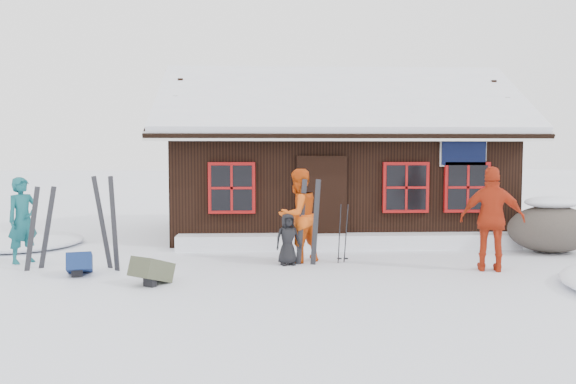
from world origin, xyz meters
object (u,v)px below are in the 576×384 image
object	(u,v)px
skier_teal	(23,220)
backpack_olive	(152,275)
backpack_blue	(80,267)
boulder	(551,227)
skier_orange_left	(298,216)
skier_orange_right	(492,219)
skier_crouched	(288,239)
ski_poles	(343,234)
ski_pair_left	(40,229)

from	to	relation	value
skier_teal	backpack_olive	xyz separation A→B (m)	(2.83, -1.92, -0.67)
backpack_blue	backpack_olive	xyz separation A→B (m)	(1.38, -0.73, 0.01)
boulder	backpack_blue	distance (m)	9.52
skier_orange_left	backpack_blue	xyz separation A→B (m)	(-3.87, -1.04, -0.76)
skier_orange_right	boulder	distance (m)	2.74
skier_crouched	ski_poles	xyz separation A→B (m)	(1.07, 0.17, 0.06)
skier_orange_left	backpack_olive	bearing A→B (deg)	-0.96
ski_pair_left	backpack_blue	world-z (taller)	ski_pair_left
boulder	skier_orange_left	bearing A→B (deg)	-171.58
ski_poles	backpack_blue	xyz separation A→B (m)	(-4.73, -0.93, -0.40)
ski_pair_left	backpack_olive	size ratio (longest dim) A/B	2.65
skier_orange_right	boulder	xyz separation A→B (m)	(2.03, 1.80, -0.40)
skier_teal	backpack_blue	world-z (taller)	skier_teal
backpack_blue	skier_teal	bearing A→B (deg)	125.93
boulder	ski_pair_left	xyz separation A→B (m)	(-10.23, -1.24, 0.20)
skier_crouched	boulder	size ratio (longest dim) A/B	0.54
skier_orange_left	backpack_olive	size ratio (longest dim) A/B	3.08
skier_orange_right	boulder	world-z (taller)	skier_orange_right
skier_crouched	ski_pair_left	world-z (taller)	ski_pair_left
skier_teal	skier_orange_left	xyz separation A→B (m)	(5.32, -0.16, 0.08)
skier_teal	backpack_olive	bearing A→B (deg)	-87.03
skier_teal	skier_orange_right	bearing A→B (deg)	-60.36
ski_poles	skier_orange_left	bearing A→B (deg)	172.93
ski_pair_left	backpack_olive	bearing A→B (deg)	-60.94
skier_crouched	ski_poles	bearing A→B (deg)	-6.25
skier_orange_right	skier_orange_left	bearing A→B (deg)	1.73
skier_teal	backpack_olive	size ratio (longest dim) A/B	2.81
skier_teal	ski_poles	size ratio (longest dim) A/B	1.41
ski_pair_left	skier_teal	bearing A→B (deg)	102.24
boulder	ski_poles	size ratio (longest dim) A/B	1.56
boulder	ski_poles	bearing A→B (deg)	-168.75
skier_orange_left	backpack_olive	xyz separation A→B (m)	(-2.48, -1.76, -0.75)
skier_orange_left	ski_pair_left	world-z (taller)	skier_orange_left
skier_orange_left	boulder	bearing A→B (deg)	152.06
ski_pair_left	backpack_olive	world-z (taller)	ski_pair_left
skier_crouched	boulder	world-z (taller)	boulder
ski_poles	backpack_olive	bearing A→B (deg)	-153.61
skier_orange_right	boulder	bearing A→B (deg)	-120.69
skier_teal	ski_pair_left	size ratio (longest dim) A/B	1.06
boulder	ski_pair_left	world-z (taller)	ski_pair_left
backpack_blue	skier_crouched	bearing A→B (deg)	-2.93
skier_orange_left	backpack_olive	world-z (taller)	skier_orange_left
ski_pair_left	ski_poles	distance (m)	5.64
skier_orange_right	skier_crouched	world-z (taller)	skier_orange_right
ski_pair_left	ski_poles	world-z (taller)	ski_pair_left
backpack_olive	skier_orange_left	bearing A→B (deg)	68.75
skier_orange_right	ski_poles	bearing A→B (deg)	-1.14
skier_teal	backpack_olive	distance (m)	3.49
skier_orange_left	boulder	size ratio (longest dim) A/B	0.99
skier_orange_right	backpack_olive	size ratio (longest dim) A/B	3.19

